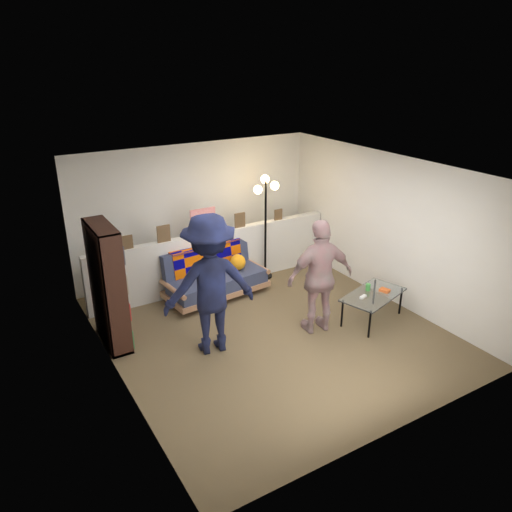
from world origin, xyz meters
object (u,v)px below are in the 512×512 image
at_px(futon_sofa, 215,276).
at_px(coffee_table, 373,296).
at_px(bookshelf, 108,290).
at_px(floor_lamp, 266,207).
at_px(person_left, 210,285).
at_px(person_right, 320,277).

relative_size(futon_sofa, coffee_table, 1.52).
bearing_deg(futon_sofa, bookshelf, -162.80).
xyz_separation_m(bookshelf, floor_lamp, (3.04, 0.80, 0.51)).
xyz_separation_m(bookshelf, person_left, (1.13, -0.86, 0.16)).
bearing_deg(floor_lamp, coffee_table, -76.06).
relative_size(futon_sofa, person_left, 0.92).
relative_size(floor_lamp, person_right, 1.09).
relative_size(futon_sofa, bookshelf, 1.02).
distance_m(futon_sofa, coffee_table, 2.61).
relative_size(bookshelf, person_left, 0.90).
height_order(bookshelf, floor_lamp, floor_lamp).
relative_size(floor_lamp, person_left, 0.96).
height_order(bookshelf, person_left, person_left).
bearing_deg(person_left, coffee_table, 176.17).
bearing_deg(person_left, bookshelf, -28.12).
relative_size(coffee_table, person_right, 0.69).
height_order(futon_sofa, floor_lamp, floor_lamp).
bearing_deg(futon_sofa, coffee_table, -50.18).
bearing_deg(person_left, futon_sofa, -109.46).
distance_m(floor_lamp, person_left, 2.55).
bearing_deg(coffee_table, floor_lamp, 103.94).
bearing_deg(floor_lamp, futon_sofa, -169.43).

